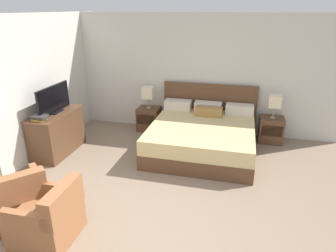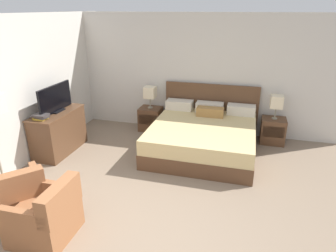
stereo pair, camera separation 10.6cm
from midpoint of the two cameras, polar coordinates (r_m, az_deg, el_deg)
name	(u,v)px [view 1 (the left image)]	position (r m, az deg, el deg)	size (l,w,h in m)	color
wall_back	(192,74)	(6.63, 4.10, 9.80)	(6.28, 0.06, 2.55)	beige
wall_left	(17,94)	(5.67, -27.28, 5.40)	(0.06, 5.75, 2.55)	beige
bed	(202,135)	(5.87, 6.06, -1.79)	(2.02, 2.07, 1.11)	brown
nightstand_left	(149,119)	(6.84, -4.11, 1.35)	(0.48, 0.42, 0.53)	brown
nightstand_right	(271,130)	(6.56, 18.57, -0.68)	(0.48, 0.42, 0.53)	brown
table_lamp_left	(148,93)	(6.66, -4.24, 6.34)	(0.24, 0.24, 0.49)	gray
table_lamp_right	(275,101)	(6.37, 19.23, 4.46)	(0.24, 0.24, 0.49)	gray
dresser	(57,132)	(6.10, -20.81, -1.12)	(0.52, 1.17, 0.81)	brown
tv	(54,100)	(5.92, -21.41, 4.69)	(0.18, 0.93, 0.51)	black
book_red_cover	(39,119)	(5.66, -23.82, 1.14)	(0.22, 0.16, 0.03)	gold
book_blue_cover	(41,118)	(5.63, -23.57, 1.41)	(0.20, 0.17, 0.03)	#383333
book_small_top	(39,116)	(5.64, -23.84, 1.73)	(0.26, 0.19, 0.03)	#383333
armchair_by_window	(18,200)	(4.52, -27.35, -12.38)	(0.97, 0.97, 0.76)	#935B38
armchair_companion	(49,219)	(4.02, -22.51, -15.99)	(0.70, 0.69, 0.76)	#935B38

